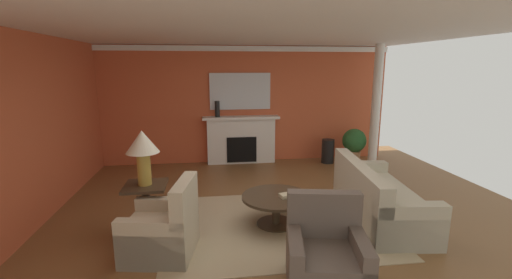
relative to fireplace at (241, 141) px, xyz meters
name	(u,v)px	position (x,y,z in m)	size (l,w,h in m)	color
ground_plane	(265,221)	(0.04, -3.23, -0.54)	(8.80, 8.80, 0.00)	brown
wall_fireplace	(242,105)	(0.04, 0.21, 0.84)	(7.09, 0.12, 2.75)	#C65633
wall_window	(25,133)	(-3.27, -2.93, 0.84)	(0.12, 7.37, 2.75)	#C65633
ceiling_panel	(262,30)	(0.04, -2.93, 2.25)	(7.09, 7.37, 0.06)	white
crown_moulding	(242,49)	(0.04, 0.13, 2.14)	(7.09, 0.08, 0.12)	white
area_rug	(276,224)	(0.18, -3.39, -0.53)	(3.11, 2.45, 0.01)	tan
fireplace	(241,141)	(0.00, 0.00, 0.00)	(1.80, 0.35, 1.13)	white
mantel_mirror	(240,91)	(0.00, 0.12, 1.17)	(1.43, 0.04, 0.85)	silver
sofa	(377,199)	(1.75, -3.36, -0.24)	(1.13, 2.19, 0.85)	#BCB299
armchair_near_window	(164,231)	(-1.34, -3.98, -0.23)	(0.92, 0.92, 0.95)	#C1B293
armchair_facing_fireplace	(326,260)	(0.41, -4.87, -0.23)	(0.94, 0.94, 0.95)	brown
coffee_table	(276,203)	(0.18, -3.39, -0.20)	(1.00, 1.00, 0.45)	#3D2D1E
side_table	(147,205)	(-1.64, -3.36, -0.14)	(0.56, 0.56, 0.70)	#3D2D1E
table_lamp	(143,147)	(-1.64, -3.36, 0.69)	(0.44, 0.44, 0.75)	#B28E38
vase_tall_corner	(328,151)	(2.06, -0.30, -0.25)	(0.30, 0.30, 0.57)	black
vase_mantel_left	(217,109)	(-0.55, -0.05, 0.78)	(0.11, 0.11, 0.37)	black
book_red_cover	(288,195)	(0.34, -3.45, -0.06)	(0.24, 0.14, 0.05)	tan
potted_plant	(354,143)	(2.66, -0.42, -0.04)	(0.56, 0.56, 0.83)	#A8754C
column_white	(376,107)	(2.97, -0.74, 0.84)	(0.20, 0.20, 2.75)	white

